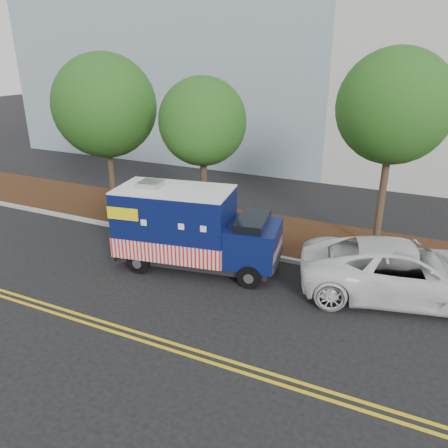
% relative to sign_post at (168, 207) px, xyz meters
% --- Properties ---
extents(ground, '(120.00, 120.00, 0.00)m').
position_rel_sign_post_xyz_m(ground, '(1.88, -1.75, -1.20)').
color(ground, black).
rests_on(ground, ground).
extents(curb, '(120.00, 0.18, 0.15)m').
position_rel_sign_post_xyz_m(curb, '(1.88, -0.35, -1.12)').
color(curb, '#9E9E99').
rests_on(curb, ground).
extents(mulch_strip, '(120.00, 4.00, 0.15)m').
position_rel_sign_post_xyz_m(mulch_strip, '(1.88, 1.75, -1.12)').
color(mulch_strip, black).
rests_on(mulch_strip, ground).
extents(centerline_near, '(120.00, 0.10, 0.01)m').
position_rel_sign_post_xyz_m(centerline_near, '(1.88, -6.20, -1.19)').
color(centerline_near, gold).
rests_on(centerline_near, ground).
extents(centerline_far, '(120.00, 0.10, 0.01)m').
position_rel_sign_post_xyz_m(centerline_far, '(1.88, -6.45, -1.19)').
color(centerline_far, gold).
rests_on(centerline_far, ground).
extents(tree_a, '(4.41, 4.41, 7.12)m').
position_rel_sign_post_xyz_m(tree_a, '(-3.60, 1.05, 3.70)').
color(tree_a, '#38281C').
rests_on(tree_a, ground).
extents(tree_b, '(3.40, 3.40, 6.27)m').
position_rel_sign_post_xyz_m(tree_b, '(1.19, 0.90, 3.35)').
color(tree_b, '#38281C').
rests_on(tree_b, ground).
extents(tree_c, '(3.87, 3.87, 7.29)m').
position_rel_sign_post_xyz_m(tree_c, '(7.94, 1.85, 4.14)').
color(tree_c, '#38281C').
rests_on(tree_c, ground).
extents(sign_post, '(0.06, 0.06, 2.40)m').
position_rel_sign_post_xyz_m(sign_post, '(0.00, 0.00, 0.00)').
color(sign_post, '#473828').
rests_on(sign_post, ground).
extents(food_truck, '(5.95, 3.00, 3.00)m').
position_rel_sign_post_xyz_m(food_truck, '(2.19, -2.12, 0.16)').
color(food_truck, black).
rests_on(food_truck, ground).
extents(white_car, '(6.67, 4.22, 1.72)m').
position_rel_sign_post_xyz_m(white_car, '(9.08, -1.14, -0.34)').
color(white_car, silver).
rests_on(white_car, ground).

